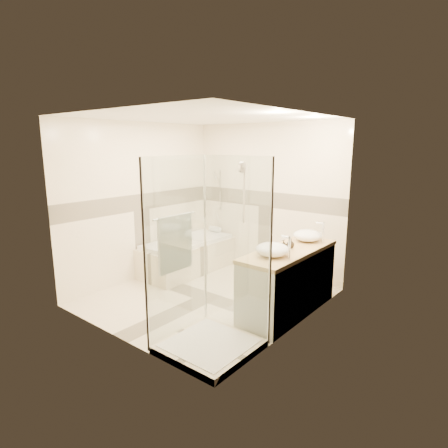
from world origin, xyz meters
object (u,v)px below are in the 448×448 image
Objects in this scene: vanity at (288,281)px; amenity_bottle_a at (284,246)px; amenity_bottle_b at (290,243)px; bathtub at (188,254)px; vessel_sink_near at (307,235)px; vessel_sink_far at (272,249)px; shower_enclosure at (206,301)px.

vanity is 0.51m from amenity_bottle_a.
bathtub is at bearing 172.19° from amenity_bottle_b.
vessel_sink_near is (2.13, 0.18, 0.62)m from bathtub.
vessel_sink_far is at bearing -90.00° from amenity_bottle_b.
shower_enclosure reaches higher than vessel_sink_near.
bathtub is 0.83× the size of shower_enclosure.
bathtub is 2.34m from vessel_sink_far.
amenity_bottle_a is at bearing -99.97° from vanity.
amenity_bottle_a is at bearing 90.00° from vessel_sink_far.
bathtub is 13.14× the size of amenity_bottle_b.
vessel_sink_near reaches higher than amenity_bottle_b.
vessel_sink_near is at bearing 90.00° from amenity_bottle_a.
vessel_sink_far is (0.00, -0.91, 0.00)m from vessel_sink_near.
vanity is at bearing -9.25° from bathtub.
vanity is 1.31m from shower_enclosure.
amenity_bottle_b is (2.13, -0.29, 0.61)m from bathtub.
vanity is at bearing 80.03° from amenity_bottle_a.
vessel_sink_near reaches higher than vanity.
amenity_bottle_b is at bearing -7.81° from bathtub.
bathtub is 4.37× the size of vessel_sink_near.
amenity_bottle_a is at bearing 76.74° from shower_enclosure.
shower_enclosure is 15.76× the size of amenity_bottle_b.
amenity_bottle_a is (0.00, -0.65, -0.01)m from vessel_sink_near.
bathtub is at bearing -175.13° from vessel_sink_near.
vessel_sink_far is at bearing -18.93° from bathtub.
vanity is 11.53× the size of amenity_bottle_a.
vessel_sink_near is at bearing 4.87° from bathtub.
vanity is at bearing 86.99° from vessel_sink_far.
shower_enclosure is 1.02m from vessel_sink_far.
shower_enclosure is 1.42m from amenity_bottle_b.
bathtub is at bearing 170.75° from vanity.
vanity is 0.73m from vessel_sink_near.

